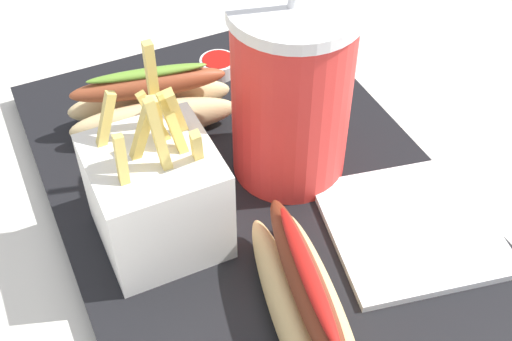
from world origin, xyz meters
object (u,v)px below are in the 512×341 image
object	(u,v)px
ketchup_cup_1	(298,95)
ketchup_cup_2	(218,65)
fries_basket	(157,195)
hot_dog_2	(306,303)
napkin_stack	(411,227)
soda_cup	(292,92)
hot_dog_1	(151,104)

from	to	relation	value
ketchup_cup_1	ketchup_cup_2	distance (m)	0.10
ketchup_cup_1	ketchup_cup_2	world-z (taller)	ketchup_cup_1
fries_basket	hot_dog_2	distance (m)	0.14
fries_basket	napkin_stack	world-z (taller)	fries_basket
soda_cup	hot_dog_1	xyz separation A→B (m)	(-0.10, -0.09, -0.06)
napkin_stack	hot_dog_1	bearing A→B (deg)	-145.33
ketchup_cup_1	napkin_stack	size ratio (longest dim) A/B	0.25
hot_dog_1	ketchup_cup_1	size ratio (longest dim) A/B	4.85
soda_cup	fries_basket	world-z (taller)	soda_cup
ketchup_cup_2	napkin_stack	xyz separation A→B (m)	(0.27, 0.06, -0.01)
ketchup_cup_1	napkin_stack	bearing A→B (deg)	2.48
ketchup_cup_1	fries_basket	bearing A→B (deg)	-60.01
hot_dog_2	fries_basket	bearing A→B (deg)	-151.67
ketchup_cup_2	fries_basket	bearing A→B (deg)	-34.75
soda_cup	hot_dog_2	bearing A→B (deg)	-23.08
ketchup_cup_2	napkin_stack	size ratio (longest dim) A/B	0.29
fries_basket	ketchup_cup_1	xyz separation A→B (m)	(-0.10, 0.18, -0.04)
soda_cup	hot_dog_2	size ratio (longest dim) A/B	1.45
ketchup_cup_1	hot_dog_2	bearing A→B (deg)	-26.60
fries_basket	ketchup_cup_2	xyz separation A→B (m)	(-0.18, 0.13, -0.04)
ketchup_cup_1	hot_dog_1	bearing A→B (deg)	-101.71
soda_cup	napkin_stack	bearing A→B (deg)	26.78
hot_dog_2	ketchup_cup_2	xyz separation A→B (m)	(-0.31, 0.06, -0.02)
ketchup_cup_1	napkin_stack	distance (m)	0.19
hot_dog_2	ketchup_cup_2	size ratio (longest dim) A/B	4.80
ketchup_cup_2	soda_cup	bearing A→B (deg)	1.11
hot_dog_1	napkin_stack	distance (m)	0.26
fries_basket	hot_dog_1	xyz separation A→B (m)	(-0.13, 0.04, -0.02)
hot_dog_1	ketchup_cup_2	world-z (taller)	hot_dog_1
fries_basket	ketchup_cup_1	world-z (taller)	fries_basket
soda_cup	hot_dog_1	world-z (taller)	soda_cup
hot_dog_1	hot_dog_2	size ratio (longest dim) A/B	0.89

